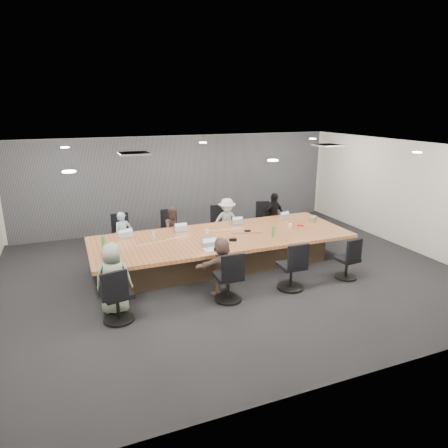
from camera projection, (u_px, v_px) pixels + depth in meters
name	position (u px, v px, depth m)	size (l,w,h in m)	color
floor	(231.00, 273.00, 9.06)	(10.00, 8.00, 0.00)	black
ceiling	(231.00, 148.00, 8.26)	(10.00, 8.00, 0.00)	white
wall_back	(180.00, 182.00, 12.22)	(10.00, 2.80, 0.00)	beige
wall_front	(352.00, 289.00, 5.10)	(10.00, 2.80, 0.00)	beige
wall_right	(407.00, 195.00, 10.44)	(8.00, 2.80, 0.00)	beige
curtain	(181.00, 182.00, 12.15)	(9.80, 0.04, 2.80)	#525359
conference_table	(222.00, 249.00, 9.39)	(6.00, 2.20, 0.74)	#413122
chair_0	(122.00, 238.00, 10.16)	(0.55, 0.55, 0.81)	black
chair_1	(171.00, 233.00, 10.62)	(0.54, 0.54, 0.80)	black
chair_2	(222.00, 227.00, 11.15)	(0.51, 0.51, 0.76)	black
chair_3	(267.00, 223.00, 11.66)	(0.49, 0.49, 0.73)	black
chair_4	(117.00, 299.00, 6.93)	(0.57, 0.57, 0.84)	black
chair_5	(228.00, 280.00, 7.68)	(0.57, 0.57, 0.85)	black
chair_6	(291.00, 269.00, 8.17)	(0.58, 0.58, 0.85)	black
chair_7	(347.00, 262.00, 8.69)	(0.50, 0.50, 0.74)	black
person_0	(123.00, 235.00, 9.80)	(0.43, 0.28, 1.17)	#92B2CA
laptop_0	(126.00, 236.00, 9.26)	(0.34, 0.24, 0.02)	#B2B2B7
person_1	(174.00, 229.00, 10.25)	(0.58, 0.45, 1.20)	#4E3834
laptop_1	(180.00, 230.00, 9.72)	(0.31, 0.21, 0.02)	#B2B2B7
person_2	(227.00, 222.00, 10.76)	(0.83, 0.48, 1.28)	#B4B4B4
laptop_2	(235.00, 223.00, 10.24)	(0.28, 0.19, 0.02)	#B2B2B7
person_3	(273.00, 216.00, 11.26)	(0.77, 0.32, 1.32)	black
laptop_3	(283.00, 218.00, 10.75)	(0.28, 0.19, 0.02)	#B2B2B7
person_4	(114.00, 278.00, 7.18)	(0.65, 0.42, 1.33)	gray
laptop_4	(110.00, 263.00, 7.64)	(0.33, 0.23, 0.02)	#8C6647
person_5	(222.00, 266.00, 7.94)	(1.09, 0.35, 1.18)	brown
laptop_5	(212.00, 249.00, 8.39)	(0.36, 0.25, 0.02)	#B2B2B7
bottle_green_left	(103.00, 242.00, 8.48)	(0.07, 0.07, 0.25)	#37843A
bottle_green_right	(273.00, 232.00, 9.21)	(0.06, 0.06, 0.23)	#37843A
bottle_clear	(154.00, 235.00, 9.01)	(0.06, 0.06, 0.20)	silver
cup_white_far	(207.00, 231.00, 9.45)	(0.08, 0.08, 0.10)	white
cup_white_near	(290.00, 225.00, 9.92)	(0.08, 0.08, 0.10)	white
mug_brown	(106.00, 252.00, 8.09)	(0.10, 0.10, 0.12)	brown
mic_left	(217.00, 244.00, 8.66)	(0.16, 0.11, 0.03)	black
mic_right	(247.00, 231.00, 9.61)	(0.14, 0.10, 0.03)	black
stapler	(233.00, 240.00, 8.90)	(0.17, 0.04, 0.06)	black
canvas_bag	(313.00, 219.00, 10.43)	(0.24, 0.15, 0.13)	gray
snack_packet	(300.00, 225.00, 10.04)	(0.17, 0.11, 0.04)	red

